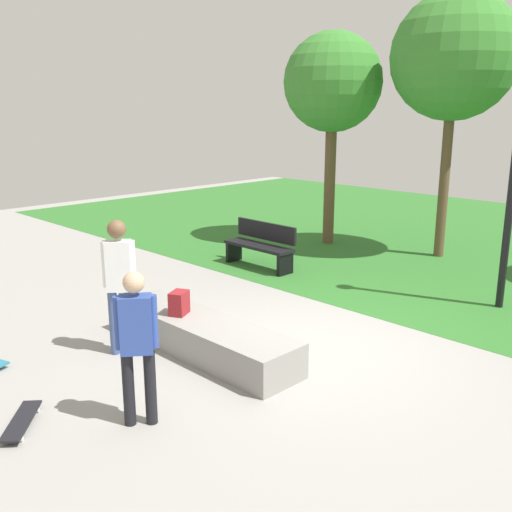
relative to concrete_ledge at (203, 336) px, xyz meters
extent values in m
plane|color=gray|center=(1.00, 1.21, -0.23)|extent=(28.00, 28.00, 0.00)
cube|color=gray|center=(0.00, 0.00, 0.00)|extent=(3.01, 0.78, 0.45)
cube|color=maroon|center=(-0.39, -0.08, 0.39)|extent=(0.31, 0.34, 0.32)
cylinder|color=black|center=(0.87, -1.71, 0.17)|extent=(0.12, 0.12, 0.80)
cylinder|color=black|center=(1.00, -1.54, 0.17)|extent=(0.12, 0.12, 0.80)
cube|color=#2D4799|center=(0.94, -1.62, 0.87)|extent=(0.35, 0.38, 0.60)
cylinder|color=#2D4799|center=(0.83, -1.76, 0.89)|extent=(0.09, 0.09, 0.55)
cylinder|color=#2D4799|center=(1.04, -1.49, 0.89)|extent=(0.09, 0.09, 0.55)
sphere|color=tan|center=(0.94, -1.62, 1.30)|extent=(0.22, 0.22, 0.22)
cylinder|color=#3F5184|center=(-0.78, -0.86, 0.21)|extent=(0.12, 0.12, 0.88)
cylinder|color=#3F5184|center=(-0.64, -0.69, 0.21)|extent=(0.12, 0.12, 0.88)
cube|color=white|center=(-0.71, -0.77, 0.98)|extent=(0.36, 0.37, 0.66)
cylinder|color=white|center=(-0.82, -0.90, 1.01)|extent=(0.09, 0.09, 0.61)
cylinder|color=white|center=(-0.60, -0.64, 1.01)|extent=(0.09, 0.09, 0.61)
sphere|color=brown|center=(-0.71, -0.77, 1.46)|extent=(0.24, 0.24, 0.24)
cylinder|color=silver|center=(-1.45, -2.09, -0.20)|extent=(0.06, 0.05, 0.06)
cube|color=black|center=(0.12, -2.53, -0.16)|extent=(0.74, 0.67, 0.02)
cylinder|color=silver|center=(-0.15, -2.40, -0.20)|extent=(0.06, 0.06, 0.06)
cylinder|color=silver|center=(-0.04, -2.28, -0.20)|extent=(0.06, 0.06, 0.06)
cylinder|color=silver|center=(0.28, -2.77, -0.20)|extent=(0.06, 0.06, 0.06)
cylinder|color=silver|center=(0.38, -2.65, -0.20)|extent=(0.06, 0.06, 0.06)
cube|color=black|center=(-2.41, 3.50, 0.22)|extent=(1.60, 0.46, 0.06)
cube|color=black|center=(-2.41, 3.72, 0.50)|extent=(1.60, 0.08, 0.36)
cube|color=black|center=(-1.68, 3.50, 0.00)|extent=(0.08, 0.40, 0.45)
cube|color=black|center=(-3.15, 3.51, 0.00)|extent=(0.08, 0.40, 0.45)
cylinder|color=brown|center=(-2.80, 6.28, 1.30)|extent=(0.26, 0.26, 3.05)
sphere|color=#387F2D|center=(-2.80, 6.28, 3.50)|extent=(2.23, 2.23, 2.23)
cylinder|color=brown|center=(-0.27, 6.98, 1.47)|extent=(0.21, 0.21, 3.40)
sphere|color=#387F2D|center=(-0.27, 6.98, 3.95)|extent=(2.58, 2.58, 2.58)
cylinder|color=black|center=(2.07, 4.59, 1.76)|extent=(0.12, 0.12, 3.97)
camera|label=1|loc=(5.58, -4.60, 2.96)|focal=40.64mm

